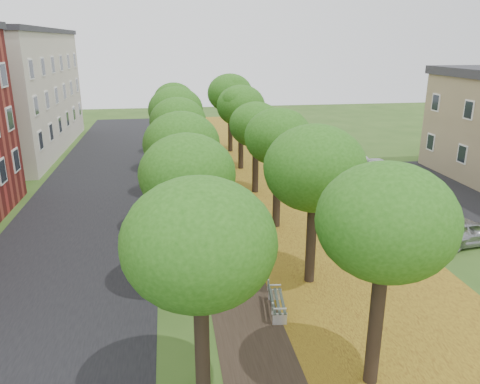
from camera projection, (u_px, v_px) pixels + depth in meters
name	position (u px, v px, depth m)	size (l,w,h in m)	color
street_asphalt	(87.00, 216.00, 26.11)	(8.00, 70.00, 0.01)	black
footpath	(221.00, 209.00, 27.20)	(3.20, 70.00, 0.01)	black
leaf_verge	(304.00, 205.00, 27.94)	(7.50, 70.00, 0.01)	#AC8C1F
parking_lot	(427.00, 193.00, 30.12)	(9.00, 16.00, 0.01)	black
tree_row_west	(180.00, 131.00, 25.46)	(3.66, 33.66, 6.24)	black
tree_row_east	(266.00, 129.00, 26.16)	(3.66, 33.66, 6.24)	black
bench	(276.00, 301.00, 16.78)	(0.73, 1.84, 0.84)	#2A352D
car_silver	(465.00, 231.00, 22.33)	(1.59, 3.94, 1.34)	#A9A9AE
car_red	(401.00, 190.00, 28.38)	(1.59, 4.56, 1.50)	maroon
car_grey	(417.00, 195.00, 27.74)	(1.83, 4.50, 1.31)	#35353A
car_white	(363.00, 166.00, 33.82)	(2.48, 5.38, 1.49)	silver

